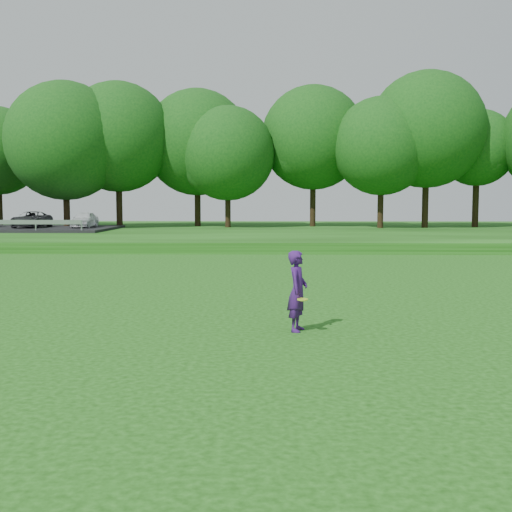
{
  "coord_description": "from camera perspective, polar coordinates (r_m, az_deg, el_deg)",
  "views": [
    {
      "loc": [
        -0.13,
        -14.55,
        2.89
      ],
      "look_at": [
        -0.53,
        3.36,
        1.3
      ],
      "focal_mm": 45.0,
      "sensor_mm": 36.0,
      "label": 1
    }
  ],
  "objects": [
    {
      "name": "woman",
      "position": [
        14.07,
        3.71,
        -3.13
      ],
      "size": [
        0.58,
        0.81,
        1.77
      ],
      "color": "#3D1665",
      "rests_on": "ground"
    },
    {
      "name": "berm",
      "position": [
        48.62,
        1.44,
        2.02
      ],
      "size": [
        130.0,
        30.0,
        0.6
      ],
      "primitive_type": "cube",
      "color": "#15420C",
      "rests_on": "ground"
    },
    {
      "name": "walking_path",
      "position": [
        34.67,
        1.5,
        0.32
      ],
      "size": [
        130.0,
        1.6,
        0.04
      ],
      "primitive_type": "cube",
      "color": "gray",
      "rests_on": "ground"
    },
    {
      "name": "ground",
      "position": [
        14.84,
        1.77,
        -6.17
      ],
      "size": [
        140.0,
        140.0,
        0.0
      ],
      "primitive_type": "plane",
      "color": "#15420C",
      "rests_on": "ground"
    },
    {
      "name": "treeline",
      "position": [
        52.81,
        1.45,
        10.73
      ],
      "size": [
        104.0,
        7.0,
        15.0
      ],
      "primitive_type": null,
      "color": "#0F4412",
      "rests_on": "berm"
    }
  ]
}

